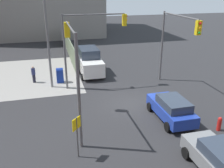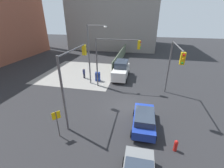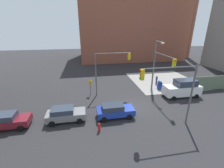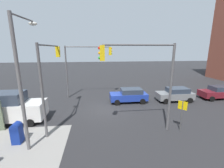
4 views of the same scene
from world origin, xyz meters
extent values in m
plane|color=#28282B|center=(0.00, 0.00, 0.00)|extent=(120.00, 120.00, 0.00)
cube|color=gray|center=(9.00, 9.00, 0.01)|extent=(12.00, 12.00, 0.01)
cube|color=#607056|center=(16.71, 3.20, 1.20)|extent=(17.41, 0.12, 2.40)
cylinder|color=#59595B|center=(-4.50, 4.50, 3.25)|extent=(0.18, 0.18, 6.50)
cylinder|color=#59595B|center=(-2.01, 4.50, 6.38)|extent=(4.97, 0.12, 0.12)
cube|color=yellow|center=(0.47, 4.50, 5.85)|extent=(0.32, 0.36, 1.00)
sphere|color=red|center=(0.65, 4.50, 6.17)|extent=(0.18, 0.18, 0.18)
sphere|color=orange|center=(0.65, 4.50, 5.85)|extent=(0.18, 0.18, 0.18)
sphere|color=green|center=(0.65, 4.50, 5.53)|extent=(0.18, 0.18, 0.18)
cylinder|color=#59595B|center=(4.50, -4.50, 3.25)|extent=(0.18, 0.18, 6.50)
cylinder|color=#59595B|center=(1.77, -4.50, 6.38)|extent=(5.47, 0.12, 0.12)
cube|color=yellow|center=(-0.97, -4.50, 5.85)|extent=(0.32, 0.36, 1.00)
sphere|color=red|center=(-1.15, -4.50, 6.17)|extent=(0.18, 0.18, 0.18)
sphere|color=orange|center=(-1.15, -4.50, 5.85)|extent=(0.18, 0.18, 0.18)
sphere|color=green|center=(-1.15, -4.50, 5.53)|extent=(0.18, 0.18, 0.18)
cylinder|color=#59595B|center=(4.50, 4.50, 3.25)|extent=(0.18, 0.18, 6.50)
cylinder|color=#59595B|center=(4.50, 1.87, 6.38)|extent=(0.12, 5.27, 0.12)
cube|color=yellow|center=(4.50, -0.77, 5.85)|extent=(0.36, 0.32, 1.00)
sphere|color=red|center=(4.50, -0.95, 6.17)|extent=(0.18, 0.18, 0.18)
sphere|color=orange|center=(4.50, -0.95, 5.85)|extent=(0.18, 0.18, 0.18)
sphere|color=green|center=(4.50, -0.95, 5.53)|extent=(0.18, 0.18, 0.18)
cylinder|color=slate|center=(5.20, 5.80, 4.00)|extent=(0.20, 0.20, 8.00)
cylinder|color=#4C4C4C|center=(-5.40, 4.80, 1.20)|extent=(0.08, 0.08, 2.40)
cube|color=yellow|center=(-5.40, 4.80, 2.05)|extent=(0.48, 0.48, 0.64)
cube|color=navy|center=(6.20, 5.00, 0.57)|extent=(0.56, 0.64, 1.15)
cylinder|color=navy|center=(6.20, 5.00, 1.15)|extent=(0.56, 0.64, 0.56)
cylinder|color=red|center=(-5.00, -4.20, 0.40)|extent=(0.26, 0.26, 0.80)
sphere|color=red|center=(-5.00, -4.20, 0.82)|extent=(0.24, 0.24, 0.24)
cube|color=#1E389E|center=(-2.84, -1.89, 0.70)|extent=(4.28, 1.80, 0.75)
cube|color=#2D3847|center=(-3.18, -1.89, 1.35)|extent=(2.40, 1.58, 0.55)
cylinder|color=black|center=(-1.38, -0.99, 0.32)|extent=(0.64, 0.22, 0.64)
cylinder|color=black|center=(-1.38, -2.79, 0.32)|extent=(0.64, 0.22, 0.64)
cylinder|color=black|center=(-4.30, -0.99, 0.32)|extent=(0.64, 0.22, 0.64)
cylinder|color=black|center=(-4.30, -2.79, 0.32)|extent=(0.64, 0.22, 0.64)
cube|color=slate|center=(-8.40, -1.64, 0.70)|extent=(4.24, 1.80, 0.75)
cylinder|color=black|center=(-6.96, -0.74, 0.32)|extent=(0.64, 0.22, 0.64)
cylinder|color=black|center=(-6.96, -2.54, 0.32)|extent=(0.64, 0.22, 0.64)
cube|color=white|center=(8.10, 1.80, 1.02)|extent=(5.40, 2.10, 1.40)
cube|color=#2D3847|center=(8.53, 1.80, 2.17)|extent=(3.02, 1.85, 0.90)
cylinder|color=black|center=(6.26, 0.75, 0.32)|extent=(0.64, 0.22, 0.64)
cylinder|color=black|center=(6.26, 2.85, 0.32)|extent=(0.64, 0.22, 0.64)
cylinder|color=black|center=(9.94, 0.75, 0.32)|extent=(0.64, 0.22, 0.64)
cylinder|color=black|center=(9.94, 2.85, 0.32)|extent=(0.64, 0.22, 0.64)
cylinder|color=navy|center=(6.80, 7.40, 1.10)|extent=(0.36, 0.36, 0.62)
sphere|color=tan|center=(6.80, 7.40, 1.51)|extent=(0.21, 0.21, 0.21)
cylinder|color=#1E1E2D|center=(6.80, 7.40, 0.39)|extent=(0.28, 0.28, 0.79)
camera|label=1|loc=(-16.58, 5.84, 8.58)|focal=40.00mm
camera|label=2|loc=(-13.72, -1.30, 9.03)|focal=24.00mm
camera|label=3|loc=(-5.99, -16.71, 9.84)|focal=24.00mm
camera|label=4|loc=(0.97, 14.52, 6.11)|focal=24.00mm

